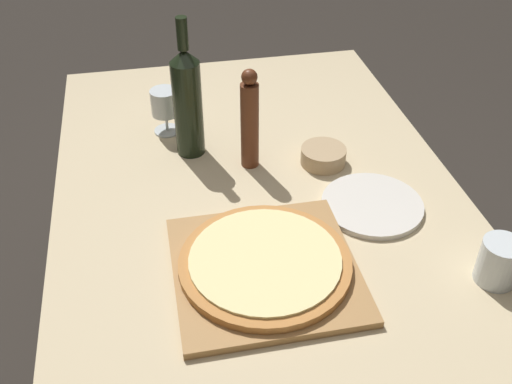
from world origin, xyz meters
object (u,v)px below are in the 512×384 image
at_px(wine_glass, 165,104).
at_px(wine_bottle, 187,101).
at_px(small_bowl, 323,156).
at_px(pizza, 265,262).
at_px(pepper_mill, 249,121).

bearing_deg(wine_glass, wine_bottle, -64.41).
distance_m(wine_glass, small_bowl, 0.46).
height_order(wine_bottle, wine_glass, wine_bottle).
distance_m(wine_bottle, small_bowl, 0.38).
xyz_separation_m(pizza, wine_bottle, (-0.10, 0.49, 0.12)).
relative_size(pepper_mill, small_bowl, 2.30).
xyz_separation_m(pepper_mill, wine_glass, (-0.20, 0.21, -0.04)).
xyz_separation_m(pizza, pepper_mill, (0.04, 0.40, 0.10)).
height_order(pepper_mill, small_bowl, pepper_mill).
relative_size(pepper_mill, wine_glass, 2.10).
height_order(wine_glass, small_bowl, wine_glass).
bearing_deg(small_bowl, pepper_mill, 170.44).
distance_m(pepper_mill, small_bowl, 0.22).
xyz_separation_m(wine_bottle, pepper_mill, (0.14, -0.09, -0.02)).
bearing_deg(pizza, wine_glass, 104.44).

